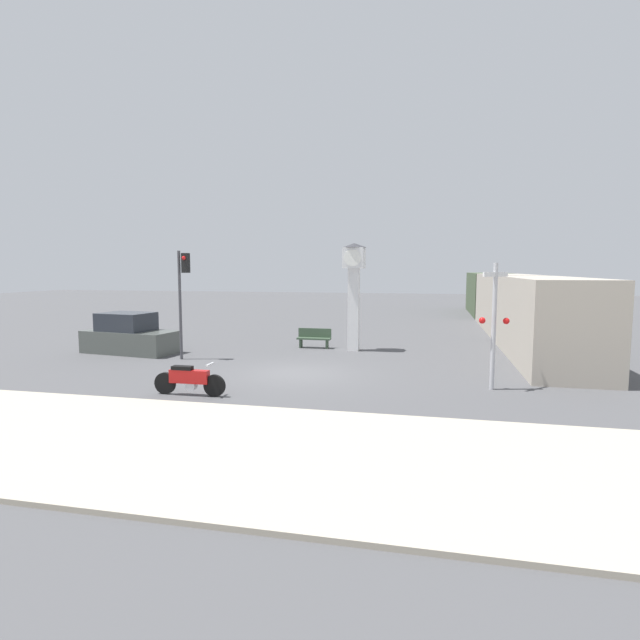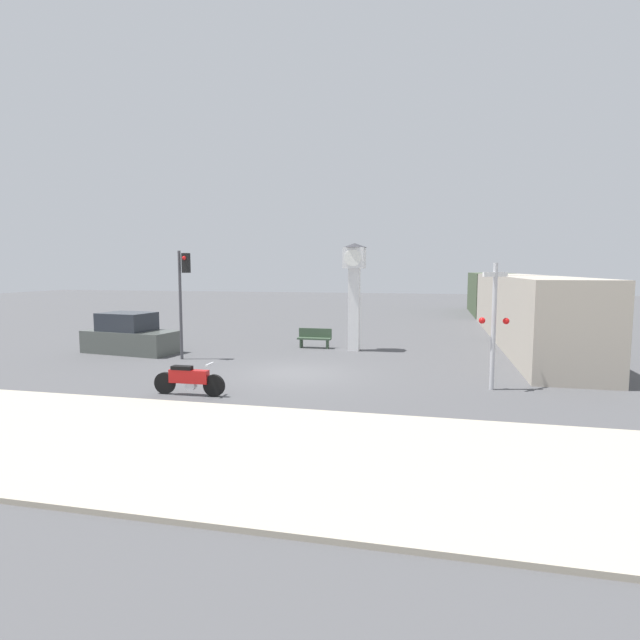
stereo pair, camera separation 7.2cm
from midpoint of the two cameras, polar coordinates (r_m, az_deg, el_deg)
ground_plane at (r=18.04m, az=-2.68°, el=-6.12°), size 120.00×120.00×0.00m
sidewalk_strip at (r=11.08m, az=-13.67°, el=-13.79°), size 36.00×6.00×0.10m
motorcycle at (r=15.39m, az=-14.63°, el=-6.60°), size 2.24×0.48×0.99m
clock_tower at (r=22.76m, az=4.03°, el=4.56°), size 1.12×1.12×4.90m
freight_train at (r=33.18m, az=20.71°, el=1.96°), size 2.80×32.07×3.40m
traffic_light at (r=21.23m, az=-15.29°, el=3.84°), size 0.50×0.35×4.48m
railroad_crossing_signal at (r=16.23m, az=19.37°, el=-0.14°), size 0.90×0.82×3.93m
bench at (r=23.72m, az=-0.53°, el=-2.02°), size 1.60×0.44×0.92m
parked_car at (r=23.88m, az=-20.80°, el=-1.72°), size 4.41×2.36×1.80m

